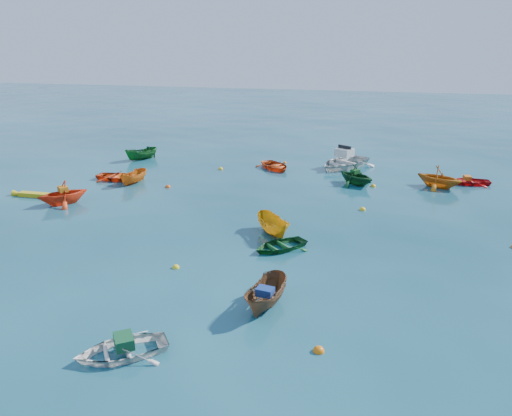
# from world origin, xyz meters

# --- Properties ---
(ground) EXTENTS (160.00, 160.00, 0.00)m
(ground) POSITION_xyz_m (0.00, 0.00, 0.00)
(ground) COLOR #093343
(ground) RESTS_ON ground
(dinghy_white_near) EXTENTS (3.52, 3.35, 0.59)m
(dinghy_white_near) POSITION_xyz_m (-0.76, -8.94, 0.00)
(dinghy_white_near) COLOR silver
(dinghy_white_near) RESTS_ON ground
(sampan_brown_mid) EXTENTS (1.51, 3.02, 1.12)m
(sampan_brown_mid) POSITION_xyz_m (2.96, -4.89, 0.00)
(sampan_brown_mid) COLOR brown
(sampan_brown_mid) RESTS_ON ground
(dinghy_orange_w) EXTENTS (3.77, 3.83, 1.53)m
(dinghy_orange_w) POSITION_xyz_m (-11.78, 4.01, 0.00)
(dinghy_orange_w) COLOR #EB3C16
(dinghy_orange_w) RESTS_ON ground
(sampan_yellow_mid) EXTENTS (2.61, 3.00, 1.13)m
(sampan_yellow_mid) POSITION_xyz_m (1.63, 2.25, 0.00)
(sampan_yellow_mid) COLOR #C48B11
(sampan_yellow_mid) RESTS_ON ground
(dinghy_green_e) EXTENTS (3.27, 3.30, 0.56)m
(dinghy_green_e) POSITION_xyz_m (2.32, 0.55, 0.00)
(dinghy_green_e) COLOR #125021
(dinghy_green_e) RESTS_ON ground
(dinghy_red_nw) EXTENTS (3.28, 2.38, 0.67)m
(dinghy_red_nw) POSITION_xyz_m (-11.30, 9.75, 0.00)
(dinghy_red_nw) COLOR red
(dinghy_red_nw) RESTS_ON ground
(sampan_orange_n) EXTENTS (1.47, 2.78, 1.02)m
(sampan_orange_n) POSITION_xyz_m (-9.82, 9.20, 0.00)
(sampan_orange_n) COLOR #C86212
(sampan_orange_n) RESTS_ON ground
(dinghy_green_n) EXTENTS (3.73, 3.66, 1.49)m
(dinghy_green_n) POSITION_xyz_m (5.05, 12.81, 0.00)
(dinghy_green_n) COLOR #0F411B
(dinghy_green_n) RESTS_ON ground
(dinghy_red_ne) EXTENTS (3.12, 2.43, 0.59)m
(dinghy_red_ne) POSITION_xyz_m (12.56, 14.84, 0.00)
(dinghy_red_ne) COLOR red
(dinghy_red_ne) RESTS_ON ground
(dinghy_red_far) EXTENTS (3.88, 4.01, 0.68)m
(dinghy_red_far) POSITION_xyz_m (-1.25, 15.64, 0.00)
(dinghy_red_far) COLOR #CF4011
(dinghy_red_far) RESTS_ON ground
(dinghy_orange_far) EXTENTS (3.87, 3.69, 1.59)m
(dinghy_orange_far) POSITION_xyz_m (10.50, 13.47, 0.00)
(dinghy_orange_far) COLOR #BC6511
(dinghy_orange_far) RESTS_ON ground
(sampan_green_far) EXTENTS (2.54, 2.95, 1.11)m
(sampan_green_far) POSITION_xyz_m (-12.62, 15.94, 0.00)
(sampan_green_far) COLOR #14551D
(sampan_green_far) RESTS_ON ground
(kayak_yellow) EXTENTS (3.52, 0.61, 0.34)m
(kayak_yellow) POSITION_xyz_m (-14.08, 4.83, 0.00)
(kayak_yellow) COLOR gold
(kayak_yellow) RESTS_ON ground
(motorboat_white) EXTENTS (5.60, 6.07, 1.63)m
(motorboat_white) POSITION_xyz_m (3.83, 17.51, 0.00)
(motorboat_white) COLOR silver
(motorboat_white) RESTS_ON ground
(tarp_green_a) EXTENTS (0.91, 0.94, 0.36)m
(tarp_green_a) POSITION_xyz_m (-0.68, -8.88, 0.48)
(tarp_green_a) COLOR #134E2B
(tarp_green_a) RESTS_ON dinghy_white_near
(tarp_blue_a) EXTENTS (0.68, 0.55, 0.30)m
(tarp_blue_a) POSITION_xyz_m (2.94, -5.04, 0.71)
(tarp_blue_a) COLOR navy
(tarp_blue_a) RESTS_ON sampan_brown_mid
(tarp_orange_a) EXTENTS (0.81, 0.79, 0.31)m
(tarp_orange_a) POSITION_xyz_m (-11.75, 4.05, 0.92)
(tarp_orange_a) COLOR #C87014
(tarp_orange_a) RESTS_ON dinghy_orange_w
(tarp_green_b) EXTENTS (0.68, 0.71, 0.27)m
(tarp_green_b) POSITION_xyz_m (4.97, 12.88, 0.88)
(tarp_green_b) COLOR #124819
(tarp_green_b) RESTS_ON dinghy_green_n
(tarp_orange_b) EXTENTS (0.52, 0.65, 0.28)m
(tarp_orange_b) POSITION_xyz_m (12.46, 14.82, 0.44)
(tarp_orange_b) COLOR #C45D14
(tarp_orange_b) RESTS_ON dinghy_red_ne
(buoy_ye_a) EXTENTS (0.32, 0.32, 0.32)m
(buoy_ye_a) POSITION_xyz_m (-1.63, -2.63, 0.00)
(buoy_ye_a) COLOR yellow
(buoy_ye_a) RESTS_ON ground
(buoy_or_b) EXTENTS (0.37, 0.37, 0.37)m
(buoy_or_b) POSITION_xyz_m (5.22, -7.20, 0.00)
(buoy_or_b) COLOR orange
(buoy_or_b) RESTS_ON ground
(buoy_or_c) EXTENTS (0.36, 0.36, 0.36)m
(buoy_or_c) POSITION_xyz_m (-7.13, 8.87, 0.00)
(buoy_or_c) COLOR #E3490C
(buoy_or_c) RESTS_ON ground
(buoy_ye_c) EXTENTS (0.37, 0.37, 0.37)m
(buoy_ye_c) POSITION_xyz_m (5.82, 7.34, 0.00)
(buoy_ye_c) COLOR gold
(buoy_ye_c) RESTS_ON ground
(buoy_ye_d) EXTENTS (0.36, 0.36, 0.36)m
(buoy_ye_d) POSITION_xyz_m (-5.25, 14.46, 0.00)
(buoy_ye_d) COLOR yellow
(buoy_ye_d) RESTS_ON ground
(buoy_or_e) EXTENTS (0.30, 0.30, 0.30)m
(buoy_or_e) POSITION_xyz_m (-0.88, 17.67, 0.00)
(buoy_or_e) COLOR orange
(buoy_or_e) RESTS_ON ground
(buoy_ye_e) EXTENTS (0.35, 0.35, 0.35)m
(buoy_ye_e) POSITION_xyz_m (6.25, 12.55, 0.00)
(buoy_ye_e) COLOR yellow
(buoy_ye_e) RESTS_ON ground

